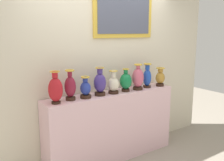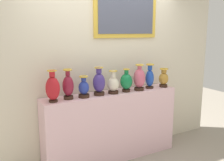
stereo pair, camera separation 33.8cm
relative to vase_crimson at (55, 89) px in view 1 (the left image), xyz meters
The scene contains 12 objects.
ground_plane 1.49m from the vase_crimson, ahead, with size 10.23×10.23×0.00m, color gray.
display_shelf 1.12m from the vase_crimson, ahead, with size 2.06×0.38×1.02m, color beige.
back_wall 0.95m from the vase_crimson, 19.52° to the left, with size 4.23×0.14×2.60m.
vase_crimson is the anchor object (origin of this frame).
vase_burgundy 0.22m from the vase_crimson, 10.69° to the left, with size 0.15×0.15×0.40m.
vase_cobalt 0.43m from the vase_crimson, ahead, with size 0.15×0.15×0.30m.
vase_indigo 0.66m from the vase_crimson, ahead, with size 0.17×0.17×0.39m.
vase_ivory 0.88m from the vase_crimson, ahead, with size 0.17×0.17×0.33m.
vase_emerald 1.10m from the vase_crimson, ahead, with size 0.18×0.18×0.34m.
vase_rose 1.32m from the vase_crimson, ahead, with size 0.18×0.18×0.39m.
vase_sapphire 1.54m from the vase_crimson, ahead, with size 0.13×0.13×0.38m.
vase_ochre 1.78m from the vase_crimson, ahead, with size 0.15×0.15×0.30m.
Camera 1 is at (-1.98, -2.91, 1.90)m, focal length 40.16 mm.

